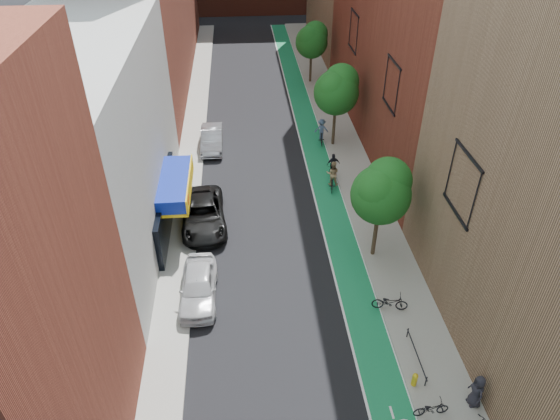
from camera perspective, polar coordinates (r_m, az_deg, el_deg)
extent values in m
plane|color=black|center=(23.28, 2.21, -22.22)|extent=(160.00, 160.00, 0.00)
cube|color=#147347|center=(43.44, 3.48, 8.58)|extent=(2.00, 68.00, 0.01)
cube|color=gray|center=(43.20, -9.91, 8.04)|extent=(2.00, 68.00, 0.15)
cube|color=gray|center=(43.82, 6.76, 8.74)|extent=(3.00, 68.00, 0.15)
cube|color=silver|center=(31.00, -21.58, 6.76)|extent=(8.00, 20.00, 12.00)
cylinder|color=#332619|center=(29.62, 10.83, -2.68)|extent=(0.24, 0.24, 3.30)
sphere|color=#154F17|center=(28.04, 11.44, 1.71)|extent=(3.36, 3.36, 3.36)
sphere|color=#154F17|center=(28.01, 12.25, 3.30)|extent=(2.64, 2.64, 2.64)
sphere|color=#154F17|center=(27.47, 11.11, 2.16)|extent=(2.40, 2.40, 2.40)
cylinder|color=#332619|center=(41.16, 6.18, 9.51)|extent=(0.24, 0.24, 3.47)
sphere|color=#154F17|center=(39.99, 6.44, 13.20)|extent=(3.53, 3.53, 3.53)
sphere|color=#154F17|center=(40.07, 7.02, 14.37)|extent=(2.77, 2.77, 2.77)
sphere|color=#154F17|center=(39.48, 6.13, 13.71)|extent=(2.52, 2.52, 2.52)
cylinder|color=#332619|center=(53.95, 3.51, 15.93)|extent=(0.24, 0.24, 3.19)
sphere|color=#154F17|center=(53.12, 3.62, 18.61)|extent=(3.25, 3.25, 3.25)
sphere|color=#154F17|center=(53.27, 4.05, 19.42)|extent=(2.55, 2.55, 2.55)
sphere|color=#154F17|center=(52.67, 3.34, 19.00)|extent=(2.32, 2.32, 2.32)
imported|color=silver|center=(27.39, -9.31, -8.58)|extent=(1.97, 4.81, 1.63)
imported|color=black|center=(32.42, -8.76, -0.46)|extent=(3.26, 6.22, 1.67)
imported|color=#96989E|center=(41.37, -7.80, 8.07)|extent=(1.69, 4.84, 1.59)
imported|color=black|center=(35.91, 5.98, 3.03)|extent=(0.75, 1.65, 0.95)
imported|color=tan|center=(35.57, 6.03, 4.19)|extent=(1.02, 0.86, 1.85)
imported|color=black|center=(37.18, 6.06, 4.14)|extent=(0.74, 1.62, 0.82)
imported|color=black|center=(36.87, 6.10, 5.24)|extent=(1.02, 0.53, 1.66)
imported|color=black|center=(41.96, 4.74, 8.27)|extent=(0.62, 1.74, 1.02)
imported|color=#44597C|center=(41.73, 4.77, 9.20)|extent=(1.18, 0.74, 1.75)
imported|color=black|center=(23.62, 16.90, -20.87)|extent=(1.60, 0.64, 0.82)
imported|color=black|center=(27.07, 12.45, -10.23)|extent=(1.96, 0.99, 0.99)
imported|color=black|center=(24.15, 21.59, -18.67)|extent=(0.63, 0.90, 1.75)
cylinder|color=gold|center=(24.42, 15.10, -18.32)|extent=(0.24, 0.24, 0.55)
sphere|color=gold|center=(24.15, 15.22, -17.84)|extent=(0.26, 0.26, 0.26)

